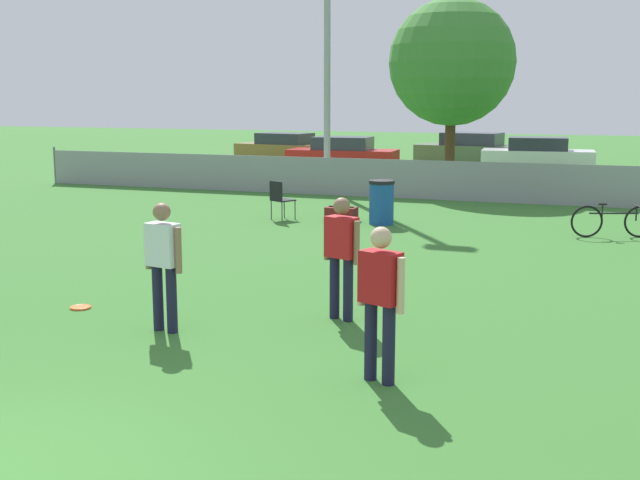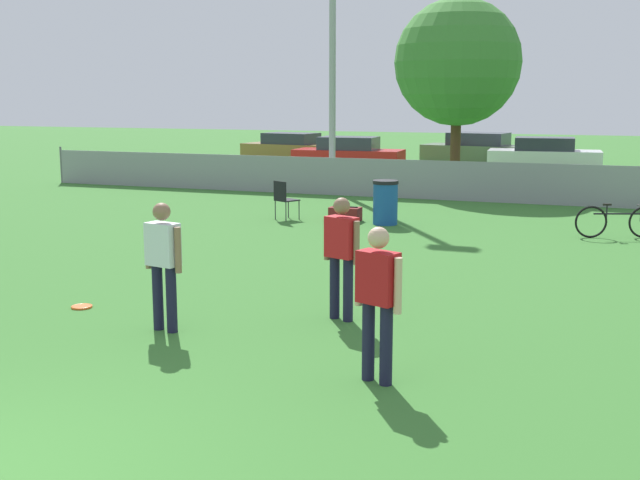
{
  "view_description": "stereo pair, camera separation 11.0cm",
  "coord_description": "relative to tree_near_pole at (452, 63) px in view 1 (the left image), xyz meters",
  "views": [
    {
      "loc": [
        4.47,
        -4.1,
        2.85
      ],
      "look_at": [
        1.03,
        5.34,
        1.05
      ],
      "focal_mm": 45.0,
      "sensor_mm": 36.0,
      "label": 1
    },
    {
      "loc": [
        4.58,
        -4.06,
        2.85
      ],
      "look_at": [
        1.03,
        5.34,
        1.05
      ],
      "focal_mm": 45.0,
      "sensor_mm": 36.0,
      "label": 2
    }
  ],
  "objects": [
    {
      "name": "fence_backline",
      "position": [
        0.4,
        -3.22,
        -3.35
      ],
      "size": [
        26.13,
        0.07,
        1.21
      ],
      "color": "gray",
      "rests_on": "ground_plane"
    },
    {
      "name": "tree_near_pole",
      "position": [
        0.0,
        0.0,
        0.0
      ],
      "size": [
        3.93,
        3.93,
        5.87
      ],
      "color": "#4C331E",
      "rests_on": "ground_plane"
    },
    {
      "name": "player_thrower_red",
      "position": [
        2.78,
        -17.83,
        -2.97
      ],
      "size": [
        0.54,
        0.35,
        1.59
      ],
      "rotation": [
        0.0,
        0.0,
        -0.37
      ],
      "color": "#191933",
      "rests_on": "ground_plane"
    },
    {
      "name": "player_defender_red",
      "position": [
        1.68,
        -15.77,
        -2.97
      ],
      "size": [
        0.54,
        0.35,
        1.59
      ],
      "rotation": [
        0.0,
        0.0,
        -0.36
      ],
      "color": "#191933",
      "rests_on": "ground_plane"
    },
    {
      "name": "player_receiver_white",
      "position": [
        -0.19,
        -17.01,
        -2.97
      ],
      "size": [
        0.56,
        0.3,
        1.59
      ],
      "rotation": [
        0.0,
        0.0,
        -0.21
      ],
      "color": "#191933",
      "rests_on": "ground_plane"
    },
    {
      "name": "frisbee_disc",
      "position": [
        -1.85,
        -16.47,
        -3.88
      ],
      "size": [
        0.28,
        0.28,
        0.03
      ],
      "color": "#E5591E",
      "rests_on": "ground_plane"
    },
    {
      "name": "folding_chair_sideline",
      "position": [
        -2.39,
        -8.16,
        -3.36
      ],
      "size": [
        0.6,
        0.6,
        0.92
      ],
      "rotation": [
        0.0,
        0.0,
        2.66
      ],
      "color": "#333338",
      "rests_on": "ground_plane"
    },
    {
      "name": "bicycle_sideline",
      "position": [
        4.96,
        -8.02,
        -3.55
      ],
      "size": [
        1.66,
        0.68,
        0.71
      ],
      "rotation": [
        0.0,
        0.0,
        0.34
      ],
      "color": "black",
      "rests_on": "ground_plane"
    },
    {
      "name": "trash_bin",
      "position": [
        0.02,
        -7.96,
        -3.39
      ],
      "size": [
        0.58,
        0.58,
        1.0
      ],
      "color": "#194C99",
      "rests_on": "ground_plane"
    },
    {
      "name": "gear_bag_sideline",
      "position": [
        -1.0,
        -7.8,
        -3.74
      ],
      "size": [
        0.71,
        0.39,
        0.35
      ],
      "color": "maroon",
      "rests_on": "ground_plane"
    },
    {
      "name": "parked_car_tan",
      "position": [
        -8.53,
        6.93,
        -3.24
      ],
      "size": [
        4.43,
        2.31,
        1.31
      ],
      "rotation": [
        0.0,
        0.0,
        -0.16
      ],
      "color": "black",
      "rests_on": "ground_plane"
    },
    {
      "name": "parked_car_red",
      "position": [
        -4.98,
        4.22,
        -3.25
      ],
      "size": [
        4.25,
        1.89,
        1.33
      ],
      "rotation": [
        0.0,
        0.0,
        0.05
      ],
      "color": "black",
      "rests_on": "ground_plane"
    },
    {
      "name": "parked_car_olive",
      "position": [
        -0.7,
        8.43,
        -3.23
      ],
      "size": [
        4.7,
        2.35,
        1.38
      ],
      "rotation": [
        0.0,
        0.0,
        -0.13
      ],
      "color": "black",
      "rests_on": "ground_plane"
    },
    {
      "name": "parked_car_white",
      "position": [
        2.16,
        6.41,
        -3.25
      ],
      "size": [
        4.28,
        2.03,
        1.33
      ],
      "rotation": [
        0.0,
        0.0,
        0.08
      ],
      "color": "black",
      "rests_on": "ground_plane"
    }
  ]
}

